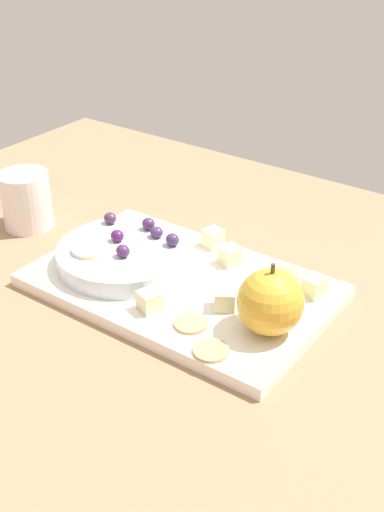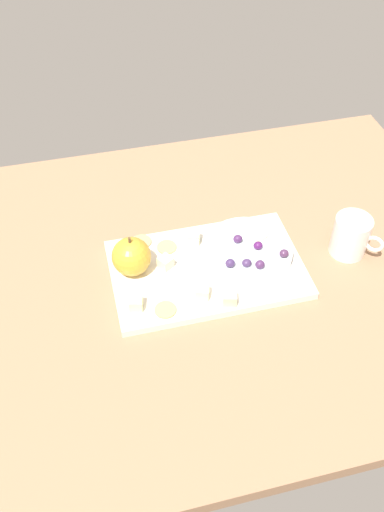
{
  "view_description": "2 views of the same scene",
  "coord_description": "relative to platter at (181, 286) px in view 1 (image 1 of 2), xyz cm",
  "views": [
    {
      "loc": [
        47.57,
        -56.77,
        50.86
      ],
      "look_at": [
        4.25,
        3.74,
        7.15
      ],
      "focal_mm": 45.83,
      "sensor_mm": 36.0,
      "label": 1
    },
    {
      "loc": [
        25.43,
        73.61,
        86.63
      ],
      "look_at": [
        7.39,
        0.38,
        8.06
      ],
      "focal_mm": 38.69,
      "sensor_mm": 36.0,
      "label": 2
    }
  ],
  "objects": [
    {
      "name": "cheese_cube_1",
      "position": [
        15.65,
        7.07,
        2.11
      ],
      "size": [
        3.06,
        3.06,
        2.52
      ],
      "primitive_type": "cube",
      "rotation": [
        0.0,
        0.0,
        1.32
      ],
      "color": "beige",
      "rests_on": "platter"
    },
    {
      "name": "grape_0",
      "position": [
        -3.76,
        3.29,
        4.26
      ],
      "size": [
        1.91,
        1.72,
        1.77
      ],
      "primitive_type": "ellipsoid",
      "color": "#412C5A",
      "rests_on": "serving_dish"
    },
    {
      "name": "cheese_cube_4",
      "position": [
        -1.75,
        10.09,
        2.11
      ],
      "size": [
        3.07,
        3.07,
        2.52
      ],
      "primitive_type": "cube",
      "rotation": [
        0.0,
        0.0,
        1.32
      ],
      "color": "beige",
      "rests_on": "platter"
    },
    {
      "name": "cracker_0",
      "position": [
        10.44,
        9.04,
        1.05
      ],
      "size": [
        4.11,
        4.11,
        0.4
      ],
      "primitive_type": "cylinder",
      "color": "tan",
      "rests_on": "platter"
    },
    {
      "name": "cup",
      "position": [
        -30.4,
        1.25,
        3.56
      ],
      "size": [
        9.19,
        8.78,
        8.82
      ],
      "color": "white",
      "rests_on": "table"
    },
    {
      "name": "grape_3",
      "position": [
        -6.96,
        3.88,
        4.15
      ],
      "size": [
        1.91,
        1.72,
        1.55
      ],
      "primitive_type": "ellipsoid",
      "color": "#452E59",
      "rests_on": "serving_dish"
    },
    {
      "name": "cheese_cube_2",
      "position": [
        8.1,
        -1.9,
        2.11
      ],
      "size": [
        3.47,
        3.47,
        2.52
      ],
      "primitive_type": "cube",
      "rotation": [
        0.0,
        0.0,
        0.56
      ],
      "color": "beige",
      "rests_on": "platter"
    },
    {
      "name": "apple_stem",
      "position": [
        14.69,
        -2.62,
        9.26
      ],
      "size": [
        0.5,
        0.5,
        1.2
      ],
      "primitive_type": "cylinder",
      "color": "brown",
      "rests_on": "apple_whole"
    },
    {
      "name": "cheese_cube_0",
      "position": [
        0.87,
        -7.49,
        2.11
      ],
      "size": [
        3.22,
        3.22,
        2.52
      ],
      "primitive_type": "cube",
      "rotation": [
        0.0,
        0.0,
        1.23
      ],
      "color": "beige",
      "rests_on": "platter"
    },
    {
      "name": "grape_5",
      "position": [
        -7.23,
        -2.88,
        4.23
      ],
      "size": [
        1.91,
        1.72,
        1.72
      ],
      "primitive_type": "ellipsoid",
      "color": "#4A2755",
      "rests_on": "serving_dish"
    },
    {
      "name": "cheese_cube_3",
      "position": [
        2.85,
        7.4,
        2.11
      ],
      "size": [
        3.28,
        3.28,
        2.52
      ],
      "primitive_type": "cube",
      "rotation": [
        0.0,
        0.0,
        1.19
      ],
      "color": "beige",
      "rests_on": "platter"
    },
    {
      "name": "table",
      "position": [
        -4.43,
        -0.93,
        -2.42
      ],
      "size": [
        110.59,
        90.88,
        3.14
      ],
      "primitive_type": "cube",
      "color": "#987051",
      "rests_on": "ground"
    },
    {
      "name": "grape_2",
      "position": [
        -10.63,
        -0.12,
        4.19
      ],
      "size": [
        1.91,
        1.72,
        1.64
      ],
      "primitive_type": "ellipsoid",
      "color": "#4F1A59",
      "rests_on": "serving_dish"
    },
    {
      "name": "serving_dish",
      "position": [
        -8.82,
        -0.63,
        2.11
      ],
      "size": [
        18.23,
        18.23,
        2.52
      ],
      "primitive_type": "cylinder",
      "color": "silver",
      "rests_on": "platter"
    },
    {
      "name": "grape_4",
      "position": [
        -9.29,
        4.99,
        4.26
      ],
      "size": [
        1.91,
        1.72,
        1.78
      ],
      "primitive_type": "ellipsoid",
      "color": "#4B2A55",
      "rests_on": "serving_dish"
    },
    {
      "name": "apple_slice_0",
      "position": [
        -11.79,
        -4.35,
        3.67
      ],
      "size": [
        4.91,
        4.91,
        0.6
      ],
      "primitive_type": "cylinder",
      "color": "beige",
      "rests_on": "serving_dish"
    },
    {
      "name": "platter",
      "position": [
        0.0,
        0.0,
        0.0
      ],
      "size": [
        38.51,
        24.17,
        1.7
      ],
      "primitive_type": "cube",
      "color": "white",
      "rests_on": "table"
    },
    {
      "name": "grape_1",
      "position": [
        -14.93,
        3.24,
        4.2
      ],
      "size": [
        1.91,
        1.72,
        1.66
      ],
      "primitive_type": "ellipsoid",
      "color": "#4B2B4B",
      "rests_on": "serving_dish"
    },
    {
      "name": "apple_whole",
      "position": [
        14.69,
        -2.62,
        4.76
      ],
      "size": [
        7.81,
        7.81,
        7.81
      ],
      "primitive_type": "sphere",
      "color": "gold",
      "rests_on": "platter"
    },
    {
      "name": "cracker_1",
      "position": [
        11.56,
        -9.95,
        1.05
      ],
      "size": [
        4.11,
        4.11,
        0.4
      ],
      "primitive_type": "cylinder",
      "color": "tan",
      "rests_on": "platter"
    },
    {
      "name": "cracker_2",
      "position": [
        6.76,
        -7.11,
        1.05
      ],
      "size": [
        4.11,
        4.11,
        0.4
      ],
      "primitive_type": "cylinder",
      "color": "tan",
      "rests_on": "platter"
    }
  ]
}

